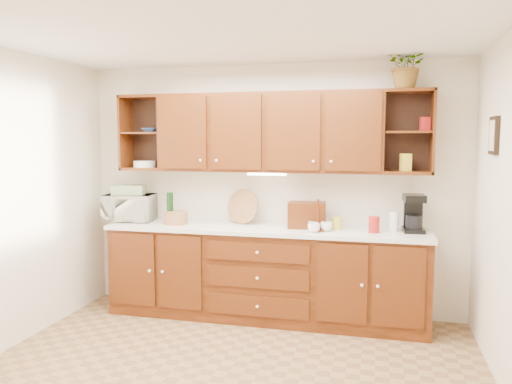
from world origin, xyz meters
The scene contains 24 objects.
floor centered at (0.00, 0.00, 0.00)m, with size 4.00×4.00×0.00m, color olive.
ceiling centered at (0.00, 0.00, 2.60)m, with size 4.00×4.00×0.00m, color white.
back_wall centered at (0.00, 1.75, 1.30)m, with size 4.00×4.00×0.00m, color beige.
base_cabinets centered at (0.00, 1.45, 0.45)m, with size 3.20×0.60×0.90m, color #321505.
countertop centered at (0.00, 1.44, 0.92)m, with size 3.24×0.64×0.04m, color silver.
upper_cabinets centered at (0.01, 1.59, 1.89)m, with size 3.20×0.33×0.80m.
undercabinet_light centered at (0.00, 1.53, 1.47)m, with size 0.40×0.05×0.03m, color white.
framed_picture centered at (1.98, 0.90, 1.85)m, with size 0.03×0.24×0.30m, color black.
wicker_basket centered at (-0.95, 1.42, 1.00)m, with size 0.24×0.24×0.13m, color #A37244.
microwave centered at (-1.52, 1.49, 1.08)m, with size 0.52×0.35×0.29m, color beige.
towel_stack centered at (-1.52, 1.49, 1.28)m, with size 0.33×0.24×0.10m, color #C4C75E.
wine_bottle centered at (-1.03, 1.47, 1.10)m, with size 0.07×0.07×0.33m, color black.
woven_tray centered at (-0.27, 1.60, 0.95)m, with size 0.37×0.37×0.02m, color #A37244.
bread_box centered at (0.42, 1.51, 1.07)m, with size 0.37×0.23×0.26m, color #321505.
mug_tree centered at (0.54, 1.35, 0.99)m, with size 0.27×0.27×0.31m.
canister_red centered at (1.07, 1.40, 1.02)m, with size 0.10×0.10×0.15m, color #A51917.
canister_white centered at (1.26, 1.51, 1.03)m, with size 0.09×0.09×0.19m, color white.
canister_yellow centered at (0.71, 1.51, 1.00)m, with size 0.09×0.09×0.12m, color gold.
coffee_maker centered at (1.44, 1.54, 1.11)m, with size 0.21×0.26×0.36m.
bowl_stack centered at (-1.30, 1.57, 1.92)m, with size 0.18×0.18×0.04m, color navy.
plate_stack centered at (-1.37, 1.58, 1.56)m, with size 0.24×0.24×0.07m, color white.
pantry_box_yellow centered at (1.35, 1.56, 1.60)m, with size 0.09×0.07×0.16m, color gold.
pantry_box_red centered at (1.52, 1.58, 1.96)m, with size 0.09×0.08×0.13m, color #A51917.
potted_plant centered at (1.34, 1.53, 2.51)m, with size 0.39×0.34×0.44m, color #999999.
Camera 1 is at (1.10, -3.40, 1.81)m, focal length 35.00 mm.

